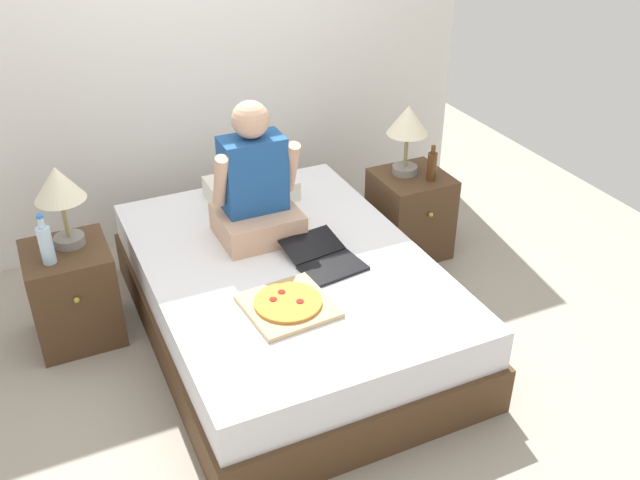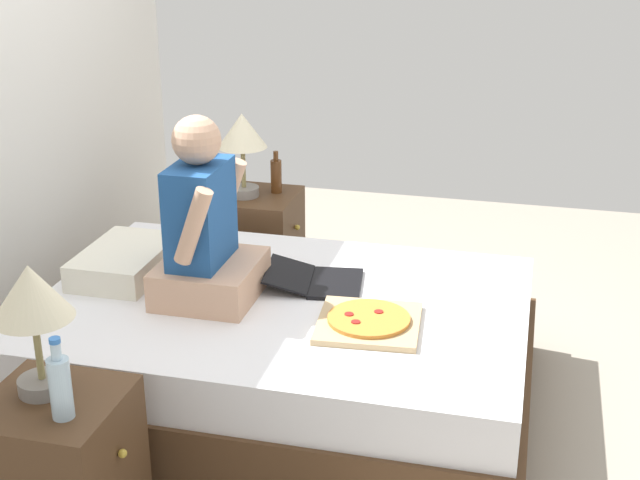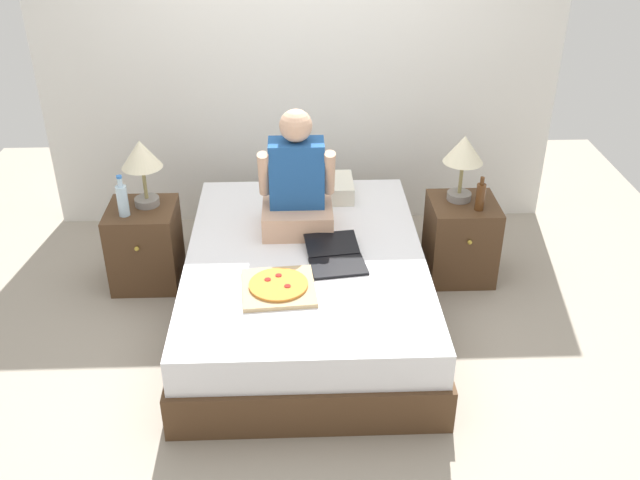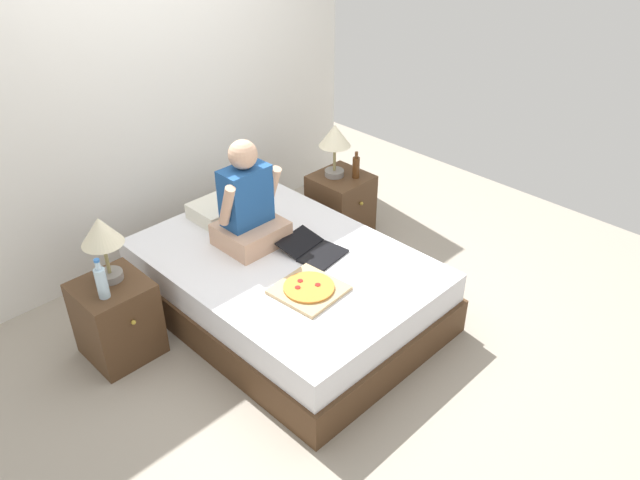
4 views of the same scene
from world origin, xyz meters
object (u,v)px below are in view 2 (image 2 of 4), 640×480
(nightstand_left, at_px, (61,471))
(person_seated, at_px, (205,232))
(water_bottle, at_px, (60,386))
(beer_bottle, at_px, (276,175))
(pizza_box, at_px, (369,322))
(lamp_on_left_nightstand, at_px, (32,301))
(lamp_on_right_nightstand, at_px, (242,137))
(laptop, at_px, (320,281))
(bed, at_px, (284,350))
(nightstand_right, at_px, (256,243))

(nightstand_left, xyz_separation_m, person_seated, (1.02, -0.15, 0.49))
(water_bottle, bearing_deg, person_seated, -2.90)
(beer_bottle, xyz_separation_m, person_seated, (-1.18, -0.05, 0.11))
(pizza_box, bearing_deg, person_seated, 81.05)
(water_bottle, height_order, pizza_box, water_bottle)
(nightstand_left, relative_size, lamp_on_left_nightstand, 1.23)
(water_bottle, bearing_deg, lamp_on_left_nightstand, 49.40)
(beer_bottle, bearing_deg, pizza_box, -149.32)
(lamp_on_right_nightstand, bearing_deg, pizza_box, -142.42)
(nightstand_left, distance_m, pizza_box, 1.27)
(lamp_on_left_nightstand, height_order, pizza_box, lamp_on_left_nightstand)
(nightstand_left, relative_size, lamp_on_right_nightstand, 1.23)
(laptop, height_order, pizza_box, laptop)
(bed, xyz_separation_m, lamp_on_left_nightstand, (-1.02, 0.52, 0.65))
(lamp_on_left_nightstand, distance_m, beer_bottle, 2.17)
(bed, relative_size, nightstand_left, 3.76)
(laptop, bearing_deg, nightstand_left, 154.84)
(lamp_on_right_nightstand, height_order, beer_bottle, lamp_on_right_nightstand)
(lamp_on_left_nightstand, distance_m, pizza_box, 1.32)
(nightstand_left, distance_m, beer_bottle, 2.23)
(lamp_on_right_nightstand, bearing_deg, nightstand_left, -178.63)
(beer_bottle, relative_size, laptop, 0.51)
(lamp_on_left_nightstand, bearing_deg, lamp_on_right_nightstand, 0.00)
(laptop, bearing_deg, person_seated, 116.83)
(bed, relative_size, lamp_on_right_nightstand, 4.63)
(laptop, bearing_deg, bed, 147.24)
(bed, bearing_deg, pizza_box, -111.41)
(lamp_on_right_nightstand, bearing_deg, beer_bottle, -56.31)
(lamp_on_left_nightstand, height_order, water_bottle, lamp_on_left_nightstand)
(bed, distance_m, lamp_on_right_nightstand, 1.32)
(nightstand_left, bearing_deg, lamp_on_left_nightstand, 51.37)
(nightstand_left, height_order, lamp_on_right_nightstand, lamp_on_right_nightstand)
(laptop, xyz_separation_m, pizza_box, (-0.33, -0.28, -0.00))
(lamp_on_right_nightstand, xyz_separation_m, laptop, (-0.85, -0.63, -0.38))
(bed, xyz_separation_m, laptop, (0.18, -0.12, 0.26))
(bed, height_order, lamp_on_left_nightstand, lamp_on_left_nightstand)
(nightstand_right, xyz_separation_m, person_seated, (-1.11, -0.15, 0.49))
(lamp_on_right_nightstand, height_order, pizza_box, lamp_on_right_nightstand)
(person_seated, height_order, laptop, person_seated)
(person_seated, bearing_deg, beer_bottle, 2.23)
(nightstand_right, bearing_deg, bed, -156.23)
(laptop, relative_size, pizza_box, 1.06)
(lamp_on_right_nightstand, xyz_separation_m, beer_bottle, (0.10, -0.15, -0.23))
(nightstand_right, xyz_separation_m, beer_bottle, (0.07, -0.10, 0.37))
(laptop, bearing_deg, nightstand_right, 33.45)
(nightstand_left, xyz_separation_m, nightstand_right, (2.13, 0.00, 0.00))
(bed, bearing_deg, laptop, -32.76)
(lamp_on_right_nightstand, distance_m, laptop, 1.13)
(nightstand_left, height_order, beer_bottle, beer_bottle)
(nightstand_right, xyz_separation_m, lamp_on_right_nightstand, (-0.03, 0.05, 0.60))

